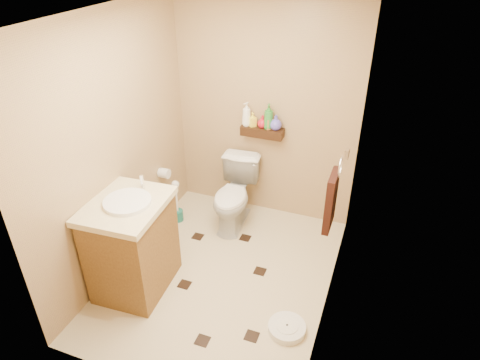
% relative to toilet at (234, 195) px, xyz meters
% --- Properties ---
extents(ground, '(2.50, 2.50, 0.00)m').
position_rel_toilet_xyz_m(ground, '(0.20, -0.83, -0.37)').
color(ground, '#CAB794').
rests_on(ground, ground).
extents(wall_back, '(2.00, 0.04, 2.40)m').
position_rel_toilet_xyz_m(wall_back, '(0.20, 0.42, 0.83)').
color(wall_back, tan).
rests_on(wall_back, ground).
extents(wall_front, '(2.00, 0.04, 2.40)m').
position_rel_toilet_xyz_m(wall_front, '(0.20, -2.08, 0.83)').
color(wall_front, tan).
rests_on(wall_front, ground).
extents(wall_left, '(0.04, 2.50, 2.40)m').
position_rel_toilet_xyz_m(wall_left, '(-0.80, -0.83, 0.83)').
color(wall_left, tan).
rests_on(wall_left, ground).
extents(wall_right, '(0.04, 2.50, 2.40)m').
position_rel_toilet_xyz_m(wall_right, '(1.20, -0.83, 0.83)').
color(wall_right, tan).
rests_on(wall_right, ground).
extents(ceiling, '(2.00, 2.50, 0.02)m').
position_rel_toilet_xyz_m(ceiling, '(0.20, -0.83, 2.03)').
color(ceiling, white).
rests_on(ceiling, wall_back).
extents(wall_shelf, '(0.46, 0.14, 0.10)m').
position_rel_toilet_xyz_m(wall_shelf, '(0.20, 0.34, 0.65)').
color(wall_shelf, '#351F0E').
rests_on(wall_shelf, wall_back).
extents(floor_accents, '(1.09, 1.49, 0.01)m').
position_rel_toilet_xyz_m(floor_accents, '(0.23, -0.89, -0.37)').
color(floor_accents, black).
rests_on(floor_accents, ground).
extents(toilet, '(0.47, 0.76, 0.75)m').
position_rel_toilet_xyz_m(toilet, '(0.00, 0.00, 0.00)').
color(toilet, white).
rests_on(toilet, ground).
extents(vanity, '(0.66, 0.79, 1.06)m').
position_rel_toilet_xyz_m(vanity, '(-0.50, -1.21, 0.10)').
color(vanity, brown).
rests_on(vanity, ground).
extents(bathroom_scale, '(0.41, 0.41, 0.06)m').
position_rel_toilet_xyz_m(bathroom_scale, '(0.95, -1.25, -0.34)').
color(bathroom_scale, white).
rests_on(bathroom_scale, ground).
extents(toilet_brush, '(0.12, 0.12, 0.52)m').
position_rel_toilet_xyz_m(toilet_brush, '(-0.62, -0.18, -0.19)').
color(toilet_brush, '#1A685B').
rests_on(toilet_brush, ground).
extents(towel_ring, '(0.12, 0.30, 0.76)m').
position_rel_toilet_xyz_m(towel_ring, '(1.11, -0.58, 0.57)').
color(towel_ring, silver).
rests_on(towel_ring, wall_right).
extents(toilet_paper, '(0.12, 0.11, 0.12)m').
position_rel_toilet_xyz_m(toilet_paper, '(-0.74, -0.18, 0.23)').
color(toilet_paper, white).
rests_on(toilet_paper, wall_left).
extents(bottle_a, '(0.13, 0.13, 0.26)m').
position_rel_toilet_xyz_m(bottle_a, '(0.02, 0.34, 0.82)').
color(bottle_a, white).
rests_on(bottle_a, wall_shelf).
extents(bottle_b, '(0.10, 0.10, 0.15)m').
position_rel_toilet_xyz_m(bottle_b, '(0.08, 0.34, 0.77)').
color(bottle_b, yellow).
rests_on(bottle_b, wall_shelf).
extents(bottle_c, '(0.13, 0.13, 0.14)m').
position_rel_toilet_xyz_m(bottle_c, '(0.20, 0.34, 0.76)').
color(bottle_c, red).
rests_on(bottle_c, wall_shelf).
extents(bottle_d, '(0.12, 0.12, 0.27)m').
position_rel_toilet_xyz_m(bottle_d, '(0.26, 0.34, 0.83)').
color(bottle_d, '#2D872F').
rests_on(bottle_d, wall_shelf).
extents(bottle_e, '(0.11, 0.11, 0.17)m').
position_rel_toilet_xyz_m(bottle_e, '(0.27, 0.34, 0.78)').
color(bottle_e, '#C88242').
rests_on(bottle_e, wall_shelf).
extents(bottle_f, '(0.14, 0.14, 0.16)m').
position_rel_toilet_xyz_m(bottle_f, '(0.34, 0.34, 0.78)').
color(bottle_f, '#5852CE').
rests_on(bottle_f, wall_shelf).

